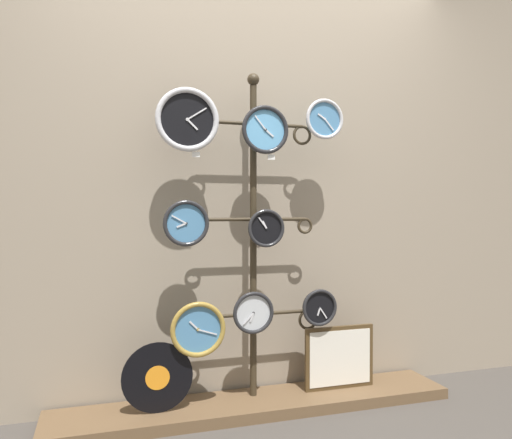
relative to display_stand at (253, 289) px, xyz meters
The scene contains 16 objects.
ground_plane 0.77m from the display_stand, 90.00° to the right, with size 12.00×12.00×0.00m, color #47423D.
shop_wall 0.77m from the display_stand, 90.00° to the left, with size 4.40×0.04×2.80m.
low_shelf 0.62m from the display_stand, 90.00° to the right, with size 2.20×0.36×0.06m.
display_stand is the anchor object (origin of this frame).
clock_top_left 0.98m from the display_stand, 166.98° to the right, with size 0.33×0.04×0.33m.
clock_top_center 0.87m from the display_stand, 65.92° to the right, with size 0.26×0.04×0.26m.
clock_top_right 1.03m from the display_stand, 11.36° to the right, with size 0.23×0.04×0.23m.
clock_middle_left 0.54m from the display_stand, 166.69° to the right, with size 0.24×0.04×0.24m.
clock_middle_center 0.35m from the display_stand, 64.76° to the right, with size 0.21×0.04×0.21m.
clock_bottom_left 0.39m from the display_stand, 161.80° to the right, with size 0.29×0.04×0.29m.
clock_bottom_center 0.15m from the display_stand, 107.61° to the right, with size 0.23×0.04×0.23m.
clock_bottom_right 0.39m from the display_stand, 12.24° to the right, with size 0.21×0.04×0.21m.
vinyl_record 0.68m from the display_stand, behind, with size 0.36×0.01×0.36m.
picture_frame 0.65m from the display_stand, ahead, with size 0.42×0.02×0.36m.
price_tag_upper 0.80m from the display_stand, 165.30° to the right, with size 0.04×0.00×0.03m.
price_tag_mid 0.73m from the display_stand, 49.92° to the right, with size 0.04×0.00×0.03m.
Camera 1 is at (-0.81, -2.22, 1.08)m, focal length 35.00 mm.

